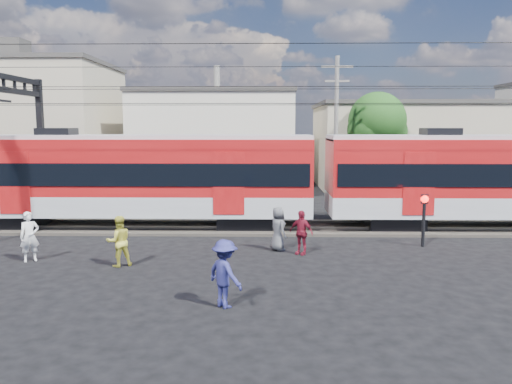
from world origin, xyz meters
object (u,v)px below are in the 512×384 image
commuter_train (135,175)px  crossing_signal (424,210)px  pedestrian_c (225,274)px  pedestrian_a (30,237)px

commuter_train → crossing_signal: bearing=-15.5°
commuter_train → pedestrian_c: size_ratio=28.94×
commuter_train → pedestrian_c: (4.78, -9.82, -1.53)m
crossing_signal → pedestrian_c: bearing=-136.9°
pedestrian_a → pedestrian_c: (6.95, -4.21, 0.02)m
pedestrian_c → crossing_signal: crossing_signal is taller
pedestrian_c → crossing_signal: size_ratio=0.86×
commuter_train → pedestrian_c: commuter_train is taller
commuter_train → pedestrian_a: commuter_train is taller
pedestrian_c → crossing_signal: 9.61m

